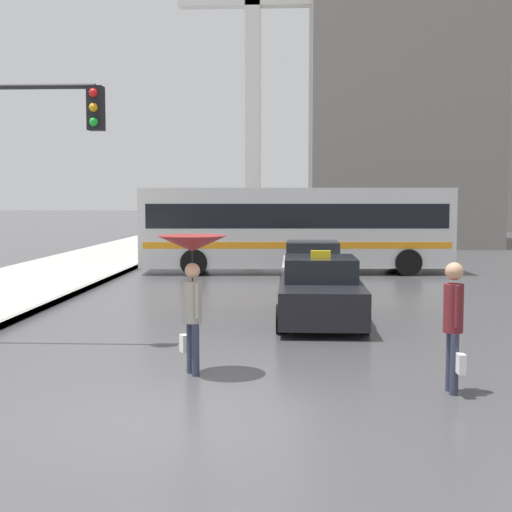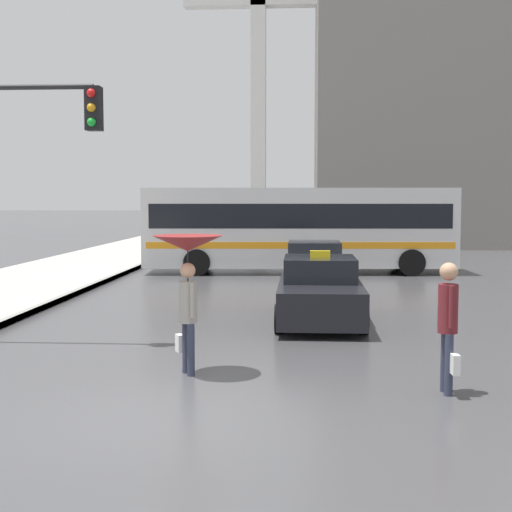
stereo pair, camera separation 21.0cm
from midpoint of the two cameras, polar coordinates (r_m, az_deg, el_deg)
ground_plane at (r=9.17m, az=-6.86°, el=-12.95°), size 300.00×300.00×0.00m
taxi at (r=15.98m, az=5.50°, el=-2.92°), size 1.91×4.28×1.61m
sedan_red at (r=21.79m, az=4.97°, el=-0.93°), size 1.91×4.31×1.44m
city_bus at (r=26.52m, az=3.66°, el=2.43°), size 11.46×3.15×3.14m
pedestrian_with_umbrella at (r=11.11m, az=-4.95°, el=-0.37°), size 1.10×1.10×2.19m
pedestrian_man at (r=10.43m, az=15.68°, el=-4.81°), size 0.30×0.57×1.87m
monument_cross at (r=44.71m, az=0.33°, el=16.01°), size 8.98×0.90×20.40m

